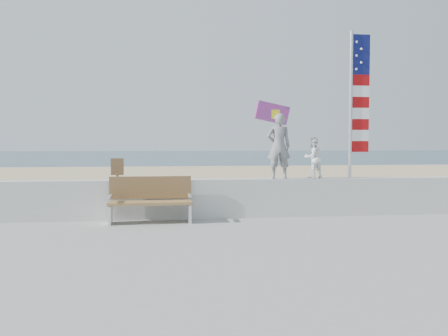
{
  "coord_description": "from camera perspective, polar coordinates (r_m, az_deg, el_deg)",
  "views": [
    {
      "loc": [
        -1.18,
        -8.9,
        1.92
      ],
      "look_at": [
        0.2,
        1.8,
        1.35
      ],
      "focal_mm": 38.0,
      "sensor_mm": 36.0,
      "label": 1
    }
  ],
  "objects": [
    {
      "name": "ground",
      "position": [
        9.18,
        0.2,
        -9.04
      ],
      "size": [
        220.0,
        220.0,
        0.0
      ],
      "primitive_type": "plane",
      "color": "#284251",
      "rests_on": "ground"
    },
    {
      "name": "adult",
      "position": [
        11.23,
        6.61,
        2.63
      ],
      "size": [
        0.59,
        0.41,
        1.53
      ],
      "primitive_type": "imported",
      "rotation": [
        0.0,
        0.0,
        3.06
      ],
      "color": "slate",
      "rests_on": "seawall"
    },
    {
      "name": "child",
      "position": [
        11.47,
        10.67,
        1.21
      ],
      "size": [
        0.57,
        0.51,
        0.98
      ],
      "primitive_type": "imported",
      "rotation": [
        0.0,
        0.0,
        3.48
      ],
      "color": "white",
      "rests_on": "seawall"
    },
    {
      "name": "boardwalk",
      "position": [
        5.35,
        6.07,
        -16.52
      ],
      "size": [
        50.0,
        12.4,
        0.1
      ],
      "primitive_type": "cube",
      "color": "#9A9A95",
      "rests_on": "sand"
    },
    {
      "name": "flag",
      "position": [
        11.88,
        15.58,
        8.09
      ],
      "size": [
        0.5,
        0.08,
        3.5
      ],
      "color": "silver",
      "rests_on": "seawall"
    },
    {
      "name": "bench",
      "position": [
        10.52,
        -8.84,
        -3.73
      ],
      "size": [
        1.8,
        0.57,
        1.0
      ],
      "color": "#9B7743",
      "rests_on": "boardwalk"
    },
    {
      "name": "sign",
      "position": [
        12.14,
        -12.7,
        -1.66
      ],
      "size": [
        0.32,
        0.07,
        1.46
      ],
      "color": "olive",
      "rests_on": "sand"
    },
    {
      "name": "sand",
      "position": [
        18.04,
        -3.56,
        -2.97
      ],
      "size": [
        90.0,
        40.0,
        0.08
      ],
      "primitive_type": "cube",
      "color": "tan",
      "rests_on": "ground"
    },
    {
      "name": "parafoil_kite",
      "position": [
        14.44,
        5.88,
        6.59
      ],
      "size": [
        1.07,
        0.3,
        0.73
      ],
      "color": "red",
      "rests_on": "ground"
    },
    {
      "name": "seawall",
      "position": [
        11.04,
        -1.16,
        -3.69
      ],
      "size": [
        30.0,
        0.35,
        0.9
      ],
      "primitive_type": "cube",
      "color": "silver",
      "rests_on": "boardwalk"
    }
  ]
}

